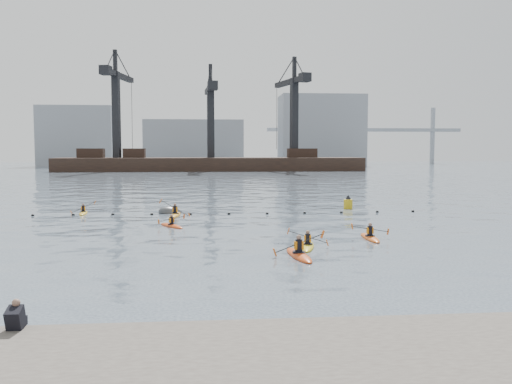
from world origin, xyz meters
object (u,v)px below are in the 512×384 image
kayaker_0 (299,254)px  kayaker_4 (370,237)px  mooring_buoy (171,213)px  kayaker_1 (308,245)px  kayaker_5 (83,213)px  nav_buoy (348,204)px  kayaker_2 (172,225)px  kayaker_3 (175,214)px

kayaker_0 → kayaker_4: kayaker_0 is taller
kayaker_0 → mooring_buoy: kayaker_0 is taller
kayaker_1 → kayaker_5: bearing=145.5°
kayaker_1 → kayaker_4: kayaker_1 is taller
kayaker_4 → mooring_buoy: 18.27m
kayaker_1 → kayaker_5: size_ratio=1.12×
kayaker_4 → mooring_buoy: (-12.20, 13.60, -0.10)m
nav_buoy → kayaker_2: bearing=-146.2°
kayaker_3 → mooring_buoy: kayaker_3 is taller
kayaker_3 → mooring_buoy: 1.92m
kayaker_0 → kayaker_2: 12.56m
kayaker_0 → kayaker_3: (-6.83, 16.45, -0.01)m
kayaker_3 → kayaker_5: 7.62m
kayaker_1 → kayaker_2: (-7.57, 8.27, -0.01)m
kayaker_4 → mooring_buoy: bearing=-46.7°
kayaker_2 → kayaker_4: kayaker_4 is taller
kayaker_2 → kayaker_5: kayaker_5 is taller
kayaker_2 → kayaker_5: size_ratio=0.97×
kayaker_4 → kayaker_5: (-19.06, 13.81, -0.01)m
kayaker_2 → kayaker_4: bearing=-57.8°
kayaker_4 → kayaker_2: bearing=-25.6°
kayaker_0 → kayaker_2: bearing=116.0°
kayaker_3 → mooring_buoy: (-0.47, 1.86, -0.10)m
kayaker_0 → kayaker_3: kayaker_3 is taller
kayaker_3 → kayaker_4: 16.59m
kayaker_2 → nav_buoy: nav_buoy is taller
kayaker_2 → nav_buoy: bearing=3.0°
kayaker_0 → kayaker_5: size_ratio=1.30×
kayaker_2 → mooring_buoy: size_ratio=1.39×
kayaker_0 → nav_buoy: kayaker_0 is taller
kayaker_0 → kayaker_1: 2.50m
kayaker_1 → kayaker_5: (-15.03, 16.16, -0.01)m
kayaker_3 → kayaker_1: bearing=-56.4°
kayaker_0 → kayaker_1: size_ratio=1.16×
kayaker_3 → kayaker_2: bearing=-83.8°
kayaker_4 → kayaker_1: bearing=31.7°
kayaker_0 → kayaker_5: bearing=121.2°
mooring_buoy → nav_buoy: nav_buoy is taller
kayaker_5 → mooring_buoy: bearing=-8.7°
kayaker_5 → nav_buoy: size_ratio=2.11×
kayaker_0 → kayaker_2: size_ratio=1.34×
kayaker_2 → kayaker_0: bearing=-88.5°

